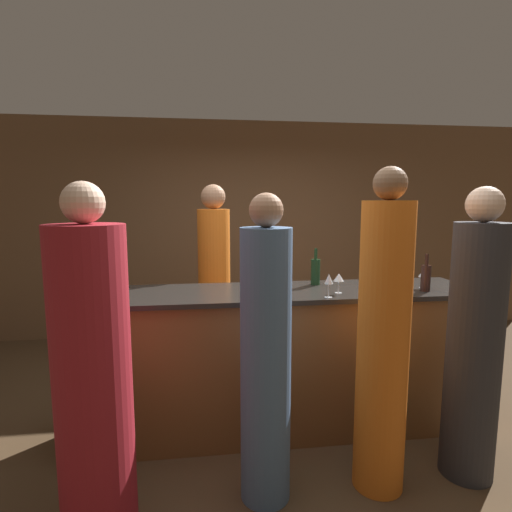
{
  "coord_description": "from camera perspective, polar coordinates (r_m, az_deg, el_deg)",
  "views": [
    {
      "loc": [
        -0.59,
        -2.9,
        1.75
      ],
      "look_at": [
        -0.2,
        0.1,
        1.35
      ],
      "focal_mm": 28.0,
      "sensor_mm": 36.0,
      "label": 1
    }
  ],
  "objects": [
    {
      "name": "wine_bottle_1",
      "position": [
        3.24,
        8.49,
        -2.14
      ],
      "size": [
        0.07,
        0.07,
        0.29
      ],
      "color": "#19381E",
      "rests_on": "bar_counter"
    },
    {
      "name": "wine_glass_4",
      "position": [
        2.8,
        10.37,
        -3.39
      ],
      "size": [
        0.06,
        0.06,
        0.17
      ],
      "color": "silver",
      "rests_on": "bar_counter"
    },
    {
      "name": "wine_glass_6",
      "position": [
        2.95,
        11.73,
        -3.09
      ],
      "size": [
        0.07,
        0.07,
        0.15
      ],
      "color": "silver",
      "rests_on": "bar_counter"
    },
    {
      "name": "guest_3",
      "position": [
        2.9,
        28.72,
        -11.1
      ],
      "size": [
        0.33,
        0.33,
        1.85
      ],
      "color": "#2D2D33",
      "rests_on": "ground_plane"
    },
    {
      "name": "wine_glass_3",
      "position": [
        3.28,
        18.5,
        -2.15
      ],
      "size": [
        0.06,
        0.06,
        0.16
      ],
      "color": "silver",
      "rests_on": "bar_counter"
    },
    {
      "name": "bartender",
      "position": [
        3.85,
        -5.95,
        -4.97
      ],
      "size": [
        0.3,
        0.3,
        1.92
      ],
      "rotation": [
        0.0,
        0.0,
        3.14
      ],
      "color": "orange",
      "rests_on": "ground_plane"
    },
    {
      "name": "wine_glass_2",
      "position": [
        3.31,
        28.88,
        -2.88
      ],
      "size": [
        0.08,
        0.08,
        0.14
      ],
      "color": "silver",
      "rests_on": "bar_counter"
    },
    {
      "name": "guest_2",
      "position": [
        2.38,
        1.39,
        -14.66
      ],
      "size": [
        0.29,
        0.29,
        1.81
      ],
      "color": "#4C6B93",
      "rests_on": "ground_plane"
    },
    {
      "name": "wine_glass_1",
      "position": [
        3.42,
        27.84,
        -2.4
      ],
      "size": [
        0.07,
        0.07,
        0.15
      ],
      "color": "silver",
      "rests_on": "bar_counter"
    },
    {
      "name": "bar_counter",
      "position": [
        3.19,
        3.95,
        -14.5
      ],
      "size": [
        2.95,
        0.68,
        1.1
      ],
      "color": "brown",
      "rests_on": "ground_plane"
    },
    {
      "name": "guest_0",
      "position": [
        2.55,
        17.7,
        -11.7
      ],
      "size": [
        0.31,
        0.31,
        1.96
      ],
      "color": "orange",
      "rests_on": "ground_plane"
    },
    {
      "name": "wine_bottle_0",
      "position": [
        3.23,
        23.09,
        -2.8
      ],
      "size": [
        0.07,
        0.07,
        0.28
      ],
      "color": "black",
      "rests_on": "bar_counter"
    },
    {
      "name": "wine_glass_0",
      "position": [
        3.33,
        22.82,
        -2.37
      ],
      "size": [
        0.08,
        0.08,
        0.14
      ],
      "color": "silver",
      "rests_on": "bar_counter"
    },
    {
      "name": "guest_1",
      "position": [
        2.31,
        -22.27,
        -15.79
      ],
      "size": [
        0.39,
        0.39,
        1.86
      ],
      "color": "maroon",
      "rests_on": "ground_plane"
    },
    {
      "name": "ground_plane",
      "position": [
        3.44,
        3.86,
        -23.03
      ],
      "size": [
        14.0,
        14.0,
        0.0
      ],
      "primitive_type": "plane",
      "color": "#4C3823"
    },
    {
      "name": "wine_glass_5",
      "position": [
        3.11,
        20.05,
        -2.98
      ],
      "size": [
        0.06,
        0.06,
        0.14
      ],
      "color": "silver",
      "rests_on": "bar_counter"
    },
    {
      "name": "back_wall",
      "position": [
        5.34,
        -1.02,
        3.87
      ],
      "size": [
        8.0,
        0.06,
        2.8
      ],
      "color": "brown",
      "rests_on": "ground_plane"
    }
  ]
}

